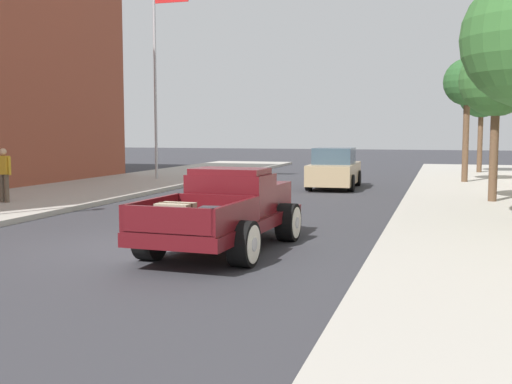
% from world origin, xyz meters
% --- Properties ---
extents(ground_plane, '(140.00, 140.00, 0.00)m').
position_xyz_m(ground_plane, '(0.00, 0.00, 0.00)').
color(ground_plane, '#333338').
extents(hotrod_truck_maroon, '(2.34, 5.00, 1.58)m').
position_xyz_m(hotrod_truck_maroon, '(1.65, 0.51, 0.75)').
color(hotrod_truck_maroon, '#510F14').
rests_on(hotrod_truck_maroon, ground).
extents(car_background_tan, '(1.97, 4.35, 1.65)m').
position_xyz_m(car_background_tan, '(1.49, 14.07, 0.77)').
color(car_background_tan, tan).
rests_on(car_background_tan, ground).
extents(pedestrian_sidewalk_left, '(0.53, 0.22, 1.65)m').
position_xyz_m(pedestrian_sidewalk_left, '(-7.08, 4.84, 1.09)').
color(pedestrian_sidewalk_left, brown).
rests_on(pedestrian_sidewalk_left, sidewalk_left).
extents(flagpole, '(1.74, 0.16, 9.16)m').
position_xyz_m(flagpole, '(-6.65, 15.03, 5.77)').
color(flagpole, '#B2B2B7').
rests_on(flagpole, sidewalk_left).
extents(street_tree_second, '(2.22, 2.22, 4.83)m').
position_xyz_m(street_tree_second, '(7.20, 9.44, 3.83)').
color(street_tree_second, brown).
rests_on(street_tree_second, sidewalk_right).
extents(street_tree_third, '(2.01, 2.01, 5.26)m').
position_xyz_m(street_tree_third, '(6.62, 17.14, 4.33)').
color(street_tree_third, brown).
rests_on(street_tree_third, sidewalk_right).
extents(street_tree_farthest, '(2.31, 2.31, 5.19)m').
position_xyz_m(street_tree_farthest, '(7.57, 23.98, 4.15)').
color(street_tree_farthest, brown).
rests_on(street_tree_farthest, sidewalk_right).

